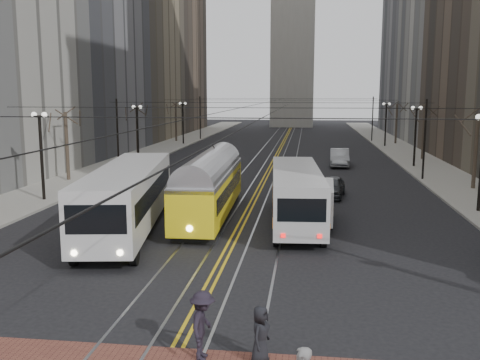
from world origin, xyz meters
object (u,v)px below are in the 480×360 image
(sedan_silver, at_px, (339,158))
(pedestrian_d, at_px, (203,325))
(streetcar, at_px, (210,192))
(rear_bus, at_px, (296,196))
(pedestrian_a, at_px, (260,334))
(cargo_van, at_px, (315,204))
(sedan_grey, at_px, (331,187))
(transit_bus, at_px, (128,200))

(sedan_silver, xyz_separation_m, pedestrian_d, (-5.81, -39.56, 0.11))
(streetcar, relative_size, rear_bus, 1.08)
(streetcar, height_order, sedan_silver, streetcar)
(rear_bus, bearing_deg, pedestrian_a, -95.82)
(cargo_van, distance_m, sedan_silver, 24.01)
(cargo_van, xyz_separation_m, sedan_grey, (1.20, 7.80, -0.38))
(cargo_van, relative_size, pedestrian_d, 2.60)
(cargo_van, height_order, pedestrian_d, cargo_van)
(sedan_silver, bearing_deg, streetcar, -108.55)
(cargo_van, bearing_deg, streetcar, 174.19)
(streetcar, bearing_deg, pedestrian_a, -76.72)
(rear_bus, height_order, pedestrian_a, rear_bus)
(rear_bus, xyz_separation_m, pedestrian_a, (-0.56, -15.57, -0.71))
(transit_bus, relative_size, pedestrian_a, 8.65)
(sedan_grey, distance_m, pedestrian_a, 23.67)
(transit_bus, height_order, sedan_silver, transit_bus)
(rear_bus, distance_m, sedan_grey, 8.28)
(rear_bus, distance_m, sedan_silver, 24.29)
(rear_bus, height_order, cargo_van, rear_bus)
(transit_bus, bearing_deg, rear_bus, 10.21)
(transit_bus, relative_size, streetcar, 1.07)
(cargo_van, xyz_separation_m, pedestrian_d, (-3.17, -15.70, -0.13))
(transit_bus, xyz_separation_m, sedan_silver, (12.19, 26.86, -0.83))
(cargo_van, height_order, pedestrian_a, cargo_van)
(streetcar, xyz_separation_m, pedestrian_d, (2.82, -16.53, -0.51))
(streetcar, height_order, pedestrian_d, streetcar)
(sedan_grey, bearing_deg, sedan_silver, 93.51)
(pedestrian_a, xyz_separation_m, pedestrian_d, (-1.55, 0.00, 0.17))
(rear_bus, xyz_separation_m, pedestrian_d, (-2.11, -15.57, -0.55))
(streetcar, distance_m, pedestrian_d, 16.78)
(streetcar, relative_size, cargo_van, 2.54)
(rear_bus, relative_size, sedan_grey, 2.78)
(pedestrian_d, bearing_deg, cargo_van, -8.59)
(transit_bus, height_order, sedan_grey, transit_bus)
(pedestrian_a, bearing_deg, sedan_silver, 10.33)
(rear_bus, bearing_deg, streetcar, 165.24)
(streetcar, xyz_separation_m, sedan_silver, (8.62, 23.04, -0.62))
(sedan_grey, distance_m, sedan_silver, 16.13)
(sedan_grey, bearing_deg, rear_bus, -97.29)
(transit_bus, height_order, pedestrian_d, transit_bus)
(streetcar, bearing_deg, cargo_van, -9.39)
(pedestrian_a, height_order, pedestrian_d, pedestrian_d)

